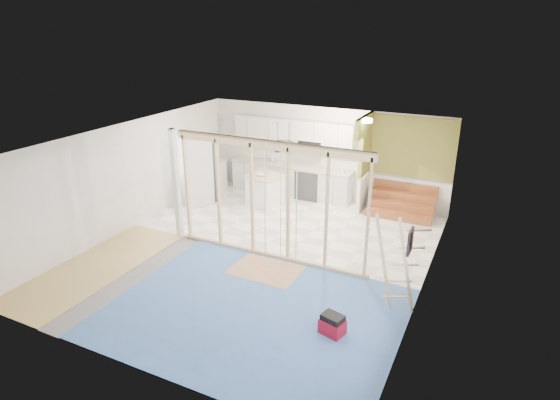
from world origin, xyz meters
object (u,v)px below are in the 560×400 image
at_px(island, 265,190).
at_px(toolbox, 332,325).
at_px(fridge, 193,170).
at_px(ladder, 397,264).

height_order(island, toolbox, island).
bearing_deg(island, fridge, -144.60).
bearing_deg(island, toolbox, -38.83).
relative_size(island, ladder, 0.60).
xyz_separation_m(island, ladder, (4.39, -3.50, 0.47)).
height_order(fridge, toolbox, fridge).
bearing_deg(fridge, toolbox, -11.10).
distance_m(island, ladder, 5.64).
xyz_separation_m(island, toolbox, (3.66, -4.66, -0.25)).
height_order(fridge, island, fridge).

